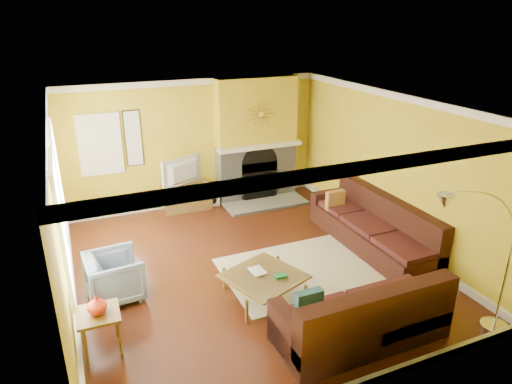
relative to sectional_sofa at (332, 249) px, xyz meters
name	(u,v)px	position (x,y,z in m)	size (l,w,h in m)	color
floor	(248,266)	(-1.14, 0.75, -0.46)	(5.50, 6.00, 0.02)	#542411
ceiling	(247,103)	(-1.14, 0.75, 2.26)	(5.50, 6.00, 0.02)	white
wall_back	(194,144)	(-1.14, 3.76, 0.90)	(5.50, 0.02, 2.70)	gold
wall_front	(362,291)	(-1.14, -2.26, 0.90)	(5.50, 0.02, 2.70)	gold
wall_left	(57,220)	(-3.90, 0.75, 0.90)	(0.02, 6.00, 2.70)	gold
wall_right	(390,168)	(1.62, 0.75, 0.90)	(0.02, 6.00, 2.70)	gold
baseboard	(248,263)	(-1.14, 0.75, -0.39)	(5.50, 6.00, 0.12)	white
crown_molding	(247,108)	(-1.14, 0.75, 2.19)	(5.50, 6.00, 0.12)	white
window_left_near	(57,179)	(-3.86, 2.05, 1.05)	(0.06, 1.22, 1.72)	white
window_left_far	(60,227)	(-3.86, 0.15, 1.05)	(0.06, 1.22, 1.72)	white
window_back	(100,144)	(-3.04, 3.71, 1.10)	(0.82, 0.06, 1.22)	white
wall_art	(133,139)	(-2.39, 3.72, 1.15)	(0.34, 0.04, 1.14)	white
fireplace	(256,139)	(0.21, 3.55, 0.90)	(1.80, 0.40, 2.70)	gray
mantel	(261,147)	(0.21, 3.31, 0.80)	(1.92, 0.22, 0.08)	white
hearth	(266,204)	(0.21, 3.00, -0.42)	(1.80, 0.70, 0.06)	gray
sunburst	(260,114)	(0.21, 3.32, 1.50)	(0.70, 0.04, 0.70)	olive
rug	(299,270)	(-0.43, 0.28, -0.44)	(2.40, 1.80, 0.02)	beige
sectional_sofa	(332,249)	(0.00, 0.00, 0.00)	(3.23, 3.89, 0.90)	#351711
coffee_table	(264,286)	(-1.28, -0.19, -0.25)	(1.00, 1.00, 0.40)	white
media_console	(187,197)	(-1.43, 3.47, -0.17)	(1.00, 0.45, 0.55)	brown
tv	(185,172)	(-1.43, 3.47, 0.39)	(1.02, 0.13, 0.59)	black
subwoofer	(211,198)	(-0.89, 3.51, -0.30)	(0.30, 0.30, 0.30)	white
armchair	(115,277)	(-3.27, 0.68, -0.10)	(0.76, 0.78, 0.71)	gray
side_table	(101,332)	(-3.58, -0.42, -0.17)	(0.50, 0.50, 0.55)	brown
vase	(97,304)	(-3.58, -0.42, 0.22)	(0.24, 0.24, 0.25)	red
book	(251,273)	(-1.43, -0.09, -0.04)	(0.20, 0.27, 0.03)	white
arc_lamp	(476,268)	(0.70, -2.05, 0.61)	(1.35, 0.36, 2.12)	silver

